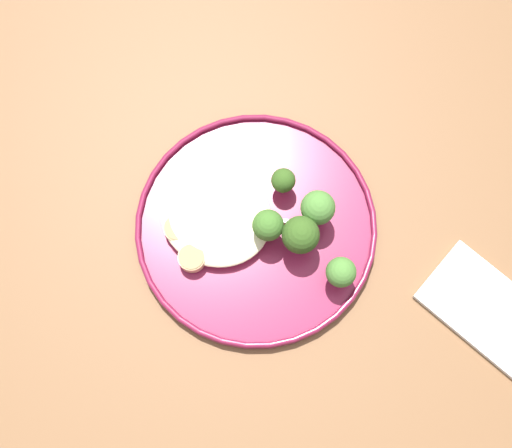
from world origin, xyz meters
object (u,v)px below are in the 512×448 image
(broccoli_floret_near_rim, at_px, (341,273))
(broccoli_floret_beside_noodles, at_px, (318,208))
(broccoli_floret_tall_stalk, at_px, (283,181))
(broccoli_floret_small_sprig, at_px, (268,226))
(seared_scallop_large_seared, at_px, (229,233))
(seared_scallop_tiny_bay, at_px, (192,258))
(broccoli_floret_front_edge, at_px, (301,235))
(dinner_plate, at_px, (256,227))
(folded_napkin, at_px, (488,310))
(seared_scallop_left_edge, at_px, (178,228))
(seared_scallop_right_edge, at_px, (197,212))

(broccoli_floret_near_rim, bearing_deg, broccoli_floret_beside_noodles, -44.16)
(broccoli_floret_tall_stalk, relative_size, broccoli_floret_small_sprig, 0.75)
(seared_scallop_large_seared, height_order, broccoli_floret_small_sprig, broccoli_floret_small_sprig)
(seared_scallop_large_seared, distance_m, broccoli_floret_tall_stalk, 0.09)
(seared_scallop_tiny_bay, distance_m, broccoli_floret_beside_noodles, 0.16)
(broccoli_floret_front_edge, bearing_deg, seared_scallop_tiny_bay, 36.24)
(dinner_plate, xyz_separation_m, seared_scallop_large_seared, (0.02, 0.02, 0.01))
(dinner_plate, height_order, folded_napkin, dinner_plate)
(seared_scallop_large_seared, distance_m, broccoli_floret_small_sprig, 0.05)
(seared_scallop_left_edge, relative_size, broccoli_floret_near_rim, 0.67)
(seared_scallop_right_edge, relative_size, broccoli_floret_near_rim, 0.60)
(seared_scallop_right_edge, xyz_separation_m, seared_scallop_left_edge, (0.01, 0.03, 0.00))
(broccoli_floret_front_edge, bearing_deg, seared_scallop_right_edge, 10.13)
(broccoli_floret_small_sprig, bearing_deg, broccoli_floret_near_rim, 174.28)
(seared_scallop_left_edge, bearing_deg, seared_scallop_large_seared, -157.64)
(broccoli_floret_beside_noodles, bearing_deg, dinner_plate, 35.31)
(seared_scallop_left_edge, xyz_separation_m, broccoli_floret_small_sprig, (-0.10, -0.04, 0.03))
(seared_scallop_right_edge, bearing_deg, seared_scallop_tiny_bay, 112.62)
(broccoli_floret_small_sprig, bearing_deg, broccoli_floret_tall_stalk, -80.56)
(broccoli_floret_near_rim, bearing_deg, folded_napkin, -164.80)
(seared_scallop_large_seared, distance_m, folded_napkin, 0.32)
(broccoli_floret_front_edge, distance_m, folded_napkin, 0.24)
(seared_scallop_tiny_bay, bearing_deg, broccoli_floret_beside_noodles, -133.19)
(dinner_plate, relative_size, seared_scallop_large_seared, 12.41)
(broccoli_floret_near_rim, bearing_deg, seared_scallop_right_edge, 1.91)
(seared_scallop_tiny_bay, bearing_deg, broccoli_floret_tall_stalk, -112.88)
(broccoli_floret_tall_stalk, bearing_deg, seared_scallop_tiny_bay, 67.12)
(broccoli_floret_small_sprig, bearing_deg, seared_scallop_tiny_bay, 46.84)
(seared_scallop_right_edge, relative_size, broccoli_floret_small_sprig, 0.52)
(seared_scallop_large_seared, xyz_separation_m, seared_scallop_tiny_bay, (0.02, 0.05, 0.00))
(dinner_plate, height_order, broccoli_floret_near_rim, broccoli_floret_near_rim)
(seared_scallop_large_seared, xyz_separation_m, seared_scallop_left_edge, (0.06, 0.02, -0.00))
(broccoli_floret_beside_noodles, relative_size, broccoli_floret_tall_stalk, 1.41)
(seared_scallop_large_seared, relative_size, seared_scallop_right_edge, 0.76)
(broccoli_floret_beside_noodles, relative_size, broccoli_floret_near_rim, 1.23)
(broccoli_floret_small_sprig, bearing_deg, seared_scallop_right_edge, 10.39)
(seared_scallop_left_edge, height_order, broccoli_floret_small_sprig, broccoli_floret_small_sprig)
(dinner_plate, bearing_deg, broccoli_floret_tall_stalk, -96.83)
(broccoli_floret_near_rim, height_order, broccoli_floret_small_sprig, broccoli_floret_small_sprig)
(broccoli_floret_beside_noodles, bearing_deg, broccoli_floret_tall_stalk, -17.21)
(seared_scallop_large_seared, distance_m, broccoli_floret_near_rim, 0.14)
(broccoli_floret_beside_noodles, height_order, broccoli_floret_near_rim, broccoli_floret_beside_noodles)
(seared_scallop_right_edge, height_order, broccoli_floret_beside_noodles, broccoli_floret_beside_noodles)
(broccoli_floret_beside_noodles, bearing_deg, seared_scallop_tiny_bay, 46.81)
(broccoli_floret_beside_noodles, distance_m, broccoli_floret_near_rim, 0.08)
(seared_scallop_right_edge, bearing_deg, seared_scallop_large_seared, 173.34)
(dinner_plate, xyz_separation_m, seared_scallop_left_edge, (0.08, 0.05, 0.01))
(seared_scallop_tiny_bay, xyz_separation_m, broccoli_floret_front_edge, (-0.10, -0.07, 0.03))
(broccoli_floret_front_edge, relative_size, folded_napkin, 0.42)
(seared_scallop_tiny_bay, height_order, seared_scallop_left_edge, seared_scallop_tiny_bay)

